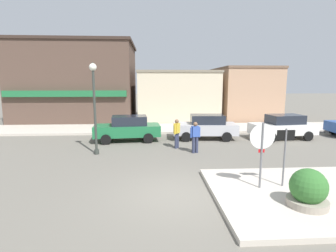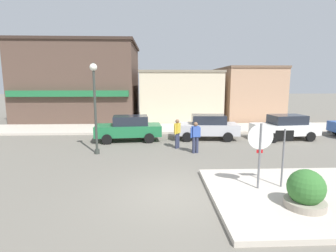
# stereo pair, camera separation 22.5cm
# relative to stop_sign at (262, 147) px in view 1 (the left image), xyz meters

# --- Properties ---
(ground_plane) EXTENTS (160.00, 160.00, 0.00)m
(ground_plane) POSITION_rel_stop_sign_xyz_m (-2.70, -0.03, -1.52)
(ground_plane) COLOR #6B665B
(sidewalk_corner) EXTENTS (6.40, 4.80, 0.15)m
(sidewalk_corner) POSITION_rel_stop_sign_xyz_m (1.58, -0.47, -1.44)
(sidewalk_corner) COLOR beige
(sidewalk_corner) RESTS_ON ground
(kerb_far) EXTENTS (80.00, 4.00, 0.15)m
(kerb_far) POSITION_rel_stop_sign_xyz_m (-2.70, 12.01, -1.44)
(kerb_far) COLOR beige
(kerb_far) RESTS_ON ground
(stop_sign) EXTENTS (0.82, 0.07, 2.30)m
(stop_sign) POSITION_rel_stop_sign_xyz_m (0.00, 0.00, 0.00)
(stop_sign) COLOR slate
(stop_sign) RESTS_ON ground
(one_way_sign) EXTENTS (0.60, 0.06, 2.10)m
(one_way_sign) POSITION_rel_stop_sign_xyz_m (0.83, 0.10, -0.19)
(one_way_sign) COLOR slate
(one_way_sign) RESTS_ON ground
(planter) EXTENTS (1.10, 1.10, 1.23)m
(planter) POSITION_rel_stop_sign_xyz_m (0.79, -1.36, -0.96)
(planter) COLOR gray
(planter) RESTS_ON ground
(lamp_post) EXTENTS (0.36, 0.36, 4.54)m
(lamp_post) POSITION_rel_stop_sign_xyz_m (-6.33, 5.03, 1.44)
(lamp_post) COLOR #333833
(lamp_post) RESTS_ON ground
(parked_car_nearest) EXTENTS (4.14, 2.16, 1.56)m
(parked_car_nearest) POSITION_rel_stop_sign_xyz_m (-5.03, 8.06, -0.71)
(parked_car_nearest) COLOR #1E6B3D
(parked_car_nearest) RESTS_ON ground
(parked_car_second) EXTENTS (4.10, 2.08, 1.56)m
(parked_car_second) POSITION_rel_stop_sign_xyz_m (-0.12, 8.35, -0.71)
(parked_car_second) COLOR #B7B7BC
(parked_car_second) RESTS_ON ground
(parked_car_third) EXTENTS (4.17, 2.22, 1.56)m
(parked_car_third) POSITION_rel_stop_sign_xyz_m (4.84, 8.06, -0.71)
(parked_car_third) COLOR white
(parked_car_third) RESTS_ON ground
(pedestrian_crossing_near) EXTENTS (0.38, 0.51, 1.61)m
(pedestrian_crossing_near) POSITION_rel_stop_sign_xyz_m (-2.18, 6.04, -0.65)
(pedestrian_crossing_near) COLOR #2D334C
(pedestrian_crossing_near) RESTS_ON ground
(pedestrian_crossing_far) EXTENTS (0.56, 0.30, 1.61)m
(pedestrian_crossing_far) POSITION_rel_stop_sign_xyz_m (-1.33, 4.99, -0.65)
(pedestrian_crossing_far) COLOR #2D334C
(pedestrian_crossing_far) RESTS_ON ground
(building_corner_shop) EXTENTS (10.68, 8.37, 7.24)m
(building_corner_shop) POSITION_rel_stop_sign_xyz_m (-10.54, 17.94, 2.11)
(building_corner_shop) COLOR brown
(building_corner_shop) RESTS_ON ground
(building_storefront_left_near) EXTENTS (7.35, 7.13, 4.64)m
(building_storefront_left_near) POSITION_rel_stop_sign_xyz_m (-1.13, 17.58, 0.81)
(building_storefront_left_near) COLOR beige
(building_storefront_left_near) RESTS_ON ground
(building_storefront_left_mid) EXTENTS (5.27, 7.55, 5.03)m
(building_storefront_left_mid) POSITION_rel_stop_sign_xyz_m (5.62, 18.10, 1.00)
(building_storefront_left_mid) COLOR tan
(building_storefront_left_mid) RESTS_ON ground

